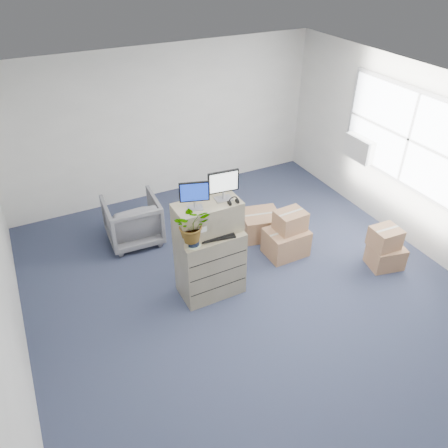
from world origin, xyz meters
The scene contains 19 objects.
ground centered at (0.00, 0.00, 0.00)m, with size 7.00×7.00×0.00m, color #282E48.
wall_back centered at (0.00, 3.51, 1.40)m, with size 6.00×0.02×2.80m, color silver.
wall_right centered at (3.01, 0.00, 1.40)m, with size 0.02×7.00×2.80m, color silver.
window centered at (2.96, 0.50, 1.70)m, with size 0.07×2.72×1.52m.
ac_unit centered at (2.87, 1.40, 1.20)m, with size 0.24×0.60×0.40m, color white.
filing_cabinet_lower centered at (-0.47, 0.49, 0.51)m, with size 0.88×0.54×1.02m, color gray.
filing_cabinet_upper centered at (-0.47, 0.53, 1.24)m, with size 0.88×0.44×0.44m, color gray.
monitor_left centered at (-0.66, 0.50, 1.67)m, with size 0.37×0.20×0.37m.
monitor_right centered at (-0.24, 0.54, 1.69)m, with size 0.41×0.18×0.41m.
headphones centered at (-0.17, 0.38, 1.50)m, with size 0.14×0.14×0.02m, color black.
keyboard centered at (-0.43, 0.37, 1.03)m, with size 0.49×0.20×0.03m, color black.
mouse centered at (-0.19, 0.38, 1.04)m, with size 0.09×0.06×0.03m, color silver.
water_bottle centered at (-0.41, 0.51, 1.14)m, with size 0.07×0.07×0.23m, color gray.
phone_dock centered at (-0.53, 0.49, 1.07)m, with size 0.06×0.05×0.14m.
external_drive centered at (-0.11, 0.64, 1.05)m, with size 0.17×0.13×0.05m, color black.
tissue_box centered at (-0.09, 0.59, 1.12)m, with size 0.23×0.12×0.09m, color #3E9CD4.
potted_plant centered at (-0.77, 0.34, 1.29)m, with size 0.57×0.60×0.47m.
office_chair centered at (-1.09, 2.18, 0.43)m, with size 0.84×0.79×0.87m, color slate.
cardboard_boxes centered at (1.26, 0.70, 0.29)m, with size 1.97×2.19×0.76m.
Camera 1 is at (-2.41, -3.83, 4.41)m, focal length 35.00 mm.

